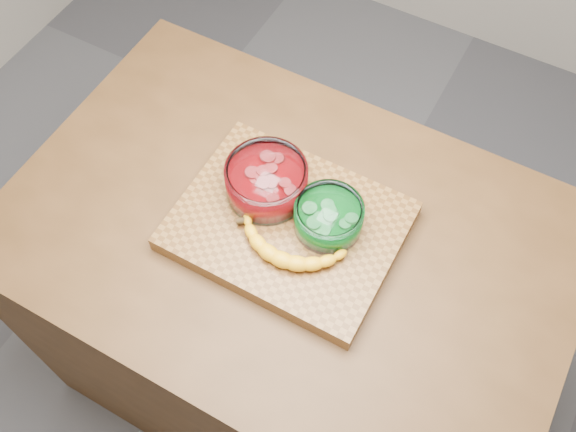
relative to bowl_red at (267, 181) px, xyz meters
The scene contains 6 objects.
ground 0.98m from the bowl_red, 29.92° to the right, with size 3.50×3.50×0.00m, color #57575C.
counter 0.53m from the bowl_red, 29.92° to the right, with size 1.20×0.80×0.90m, color #513318.
cutting_board 0.10m from the bowl_red, 29.92° to the right, with size 0.45×0.35×0.04m, color brown.
bowl_red is the anchor object (origin of this frame).
bowl_green 0.15m from the bowl_red, ahead, with size 0.14×0.14×0.06m.
banana 0.15m from the bowl_red, 44.07° to the right, with size 0.26×0.12×0.04m, color #F4AE15, non-canonical shape.
Camera 1 is at (0.32, -0.59, 2.06)m, focal length 40.00 mm.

